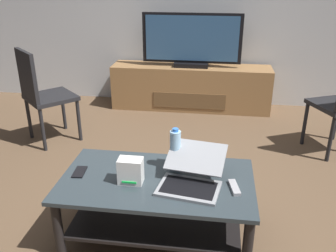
{
  "coord_description": "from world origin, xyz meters",
  "views": [
    {
      "loc": [
        0.34,
        -2.21,
        1.66
      ],
      "look_at": [
        0.0,
        0.24,
        0.59
      ],
      "focal_mm": 39.04,
      "sensor_mm": 36.0,
      "label": 1
    }
  ],
  "objects_px": {
    "router_box": "(131,171)",
    "cell_phone": "(80,172)",
    "laptop": "(192,175)",
    "water_bottle_near": "(175,150)",
    "media_cabinet": "(191,87)",
    "television": "(192,41)",
    "tv_remote": "(234,187)",
    "coffee_table": "(158,197)",
    "side_chair": "(42,92)"
  },
  "relations": [
    {
      "from": "television",
      "to": "router_box",
      "type": "xyz_separation_m",
      "value": [
        -0.17,
        -2.51,
        -0.34
      ]
    },
    {
      "from": "laptop",
      "to": "water_bottle_near",
      "type": "distance_m",
      "value": 0.23
    },
    {
      "from": "coffee_table",
      "to": "media_cabinet",
      "type": "xyz_separation_m",
      "value": [
        0.01,
        2.48,
        -0.03
      ]
    },
    {
      "from": "media_cabinet",
      "to": "water_bottle_near",
      "type": "distance_m",
      "value": 2.35
    },
    {
      "from": "router_box",
      "to": "tv_remote",
      "type": "distance_m",
      "value": 0.64
    },
    {
      "from": "laptop",
      "to": "water_bottle_near",
      "type": "height_order",
      "value": "water_bottle_near"
    },
    {
      "from": "side_chair",
      "to": "water_bottle_near",
      "type": "height_order",
      "value": "side_chair"
    },
    {
      "from": "coffee_table",
      "to": "cell_phone",
      "type": "xyz_separation_m",
      "value": [
        -0.51,
        0.01,
        0.14
      ]
    },
    {
      "from": "media_cabinet",
      "to": "tv_remote",
      "type": "height_order",
      "value": "media_cabinet"
    },
    {
      "from": "media_cabinet",
      "to": "side_chair",
      "type": "distance_m",
      "value": 1.85
    },
    {
      "from": "media_cabinet",
      "to": "television",
      "type": "bearing_deg",
      "value": -90.0
    },
    {
      "from": "coffee_table",
      "to": "television",
      "type": "height_order",
      "value": "television"
    },
    {
      "from": "coffee_table",
      "to": "tv_remote",
      "type": "bearing_deg",
      "value": -5.55
    },
    {
      "from": "water_bottle_near",
      "to": "tv_remote",
      "type": "xyz_separation_m",
      "value": [
        0.38,
        -0.2,
        -0.13
      ]
    },
    {
      "from": "water_bottle_near",
      "to": "coffee_table",
      "type": "bearing_deg",
      "value": -121.68
    },
    {
      "from": "side_chair",
      "to": "cell_phone",
      "type": "xyz_separation_m",
      "value": [
        0.86,
        -1.27,
        -0.09
      ]
    },
    {
      "from": "coffee_table",
      "to": "laptop",
      "type": "distance_m",
      "value": 0.29
    },
    {
      "from": "television",
      "to": "cell_phone",
      "type": "height_order",
      "value": "television"
    },
    {
      "from": "side_chair",
      "to": "router_box",
      "type": "relative_size",
      "value": 5.94
    },
    {
      "from": "laptop",
      "to": "router_box",
      "type": "bearing_deg",
      "value": -174.73
    },
    {
      "from": "media_cabinet",
      "to": "television",
      "type": "height_order",
      "value": "television"
    },
    {
      "from": "media_cabinet",
      "to": "television",
      "type": "distance_m",
      "value": 0.58
    },
    {
      "from": "side_chair",
      "to": "router_box",
      "type": "distance_m",
      "value": 1.81
    },
    {
      "from": "water_bottle_near",
      "to": "cell_phone",
      "type": "relative_size",
      "value": 2.05
    },
    {
      "from": "media_cabinet",
      "to": "television",
      "type": "xyz_separation_m",
      "value": [
        0.0,
        -0.02,
        0.58
      ]
    },
    {
      "from": "side_chair",
      "to": "router_box",
      "type": "bearing_deg",
      "value": -47.76
    },
    {
      "from": "television",
      "to": "laptop",
      "type": "distance_m",
      "value": 2.51
    },
    {
      "from": "water_bottle_near",
      "to": "television",
      "type": "bearing_deg",
      "value": 92.01
    },
    {
      "from": "coffee_table",
      "to": "router_box",
      "type": "xyz_separation_m",
      "value": [
        -0.16,
        -0.06,
        0.21
      ]
    },
    {
      "from": "media_cabinet",
      "to": "tv_remote",
      "type": "xyz_separation_m",
      "value": [
        0.46,
        -2.52,
        0.17
      ]
    },
    {
      "from": "router_box",
      "to": "coffee_table",
      "type": "bearing_deg",
      "value": 20.43
    },
    {
      "from": "media_cabinet",
      "to": "laptop",
      "type": "distance_m",
      "value": 2.52
    },
    {
      "from": "router_box",
      "to": "cell_phone",
      "type": "xyz_separation_m",
      "value": [
        -0.36,
        0.07,
        -0.08
      ]
    },
    {
      "from": "coffee_table",
      "to": "tv_remote",
      "type": "height_order",
      "value": "tv_remote"
    },
    {
      "from": "coffee_table",
      "to": "tv_remote",
      "type": "relative_size",
      "value": 7.6
    },
    {
      "from": "water_bottle_near",
      "to": "tv_remote",
      "type": "bearing_deg",
      "value": -27.33
    },
    {
      "from": "coffee_table",
      "to": "television",
      "type": "relative_size",
      "value": 1.02
    },
    {
      "from": "media_cabinet",
      "to": "coffee_table",
      "type": "bearing_deg",
      "value": -90.3
    },
    {
      "from": "coffee_table",
      "to": "tv_remote",
      "type": "xyz_separation_m",
      "value": [
        0.48,
        -0.05,
        0.14
      ]
    },
    {
      "from": "television",
      "to": "water_bottle_near",
      "type": "xyz_separation_m",
      "value": [
        0.08,
        -2.3,
        -0.28
      ]
    },
    {
      "from": "laptop",
      "to": "side_chair",
      "type": "bearing_deg",
      "value": 140.62
    },
    {
      "from": "television",
      "to": "cell_phone",
      "type": "xyz_separation_m",
      "value": [
        -0.53,
        -2.45,
        -0.41
      ]
    },
    {
      "from": "router_box",
      "to": "cell_phone",
      "type": "relative_size",
      "value": 1.15
    },
    {
      "from": "laptop",
      "to": "router_box",
      "type": "height_order",
      "value": "laptop"
    },
    {
      "from": "cell_phone",
      "to": "tv_remote",
      "type": "relative_size",
      "value": 0.88
    },
    {
      "from": "media_cabinet",
      "to": "water_bottle_near",
      "type": "relative_size",
      "value": 6.84
    },
    {
      "from": "water_bottle_near",
      "to": "cell_phone",
      "type": "xyz_separation_m",
      "value": [
        -0.61,
        -0.14,
        -0.13
      ]
    },
    {
      "from": "laptop",
      "to": "water_bottle_near",
      "type": "xyz_separation_m",
      "value": [
        -0.12,
        0.18,
        0.08
      ]
    },
    {
      "from": "side_chair",
      "to": "cell_phone",
      "type": "distance_m",
      "value": 1.54
    },
    {
      "from": "television",
      "to": "side_chair",
      "type": "relative_size",
      "value": 1.24
    }
  ]
}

